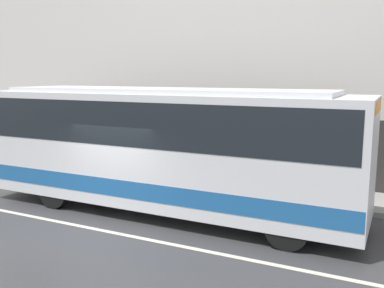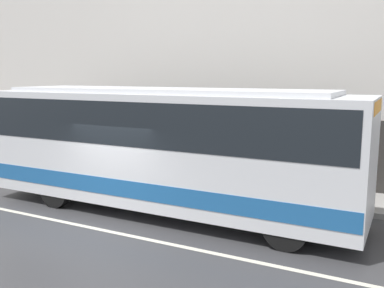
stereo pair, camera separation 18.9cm
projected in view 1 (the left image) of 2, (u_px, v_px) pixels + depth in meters
ground_plane at (96, 229)px, 10.62m from camera, size 60.00×60.00×0.00m
sidewalk at (189, 181)px, 15.13m from camera, size 60.00×2.22×0.16m
building_facade at (204, 51)px, 15.50m from camera, size 60.00×0.35×9.66m
lane_stripe at (96, 229)px, 10.62m from camera, size 54.00×0.14×0.01m
transit_bus at (163, 143)px, 11.73m from camera, size 10.76×2.58×3.43m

